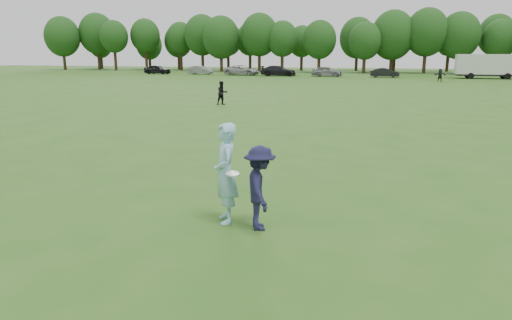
% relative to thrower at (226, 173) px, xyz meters
% --- Properties ---
extents(ground, '(200.00, 200.00, 0.00)m').
position_rel_thrower_xyz_m(ground, '(1.27, 0.13, -1.01)').
color(ground, '#2A5919').
rests_on(ground, ground).
extents(thrower, '(0.77, 0.88, 2.02)m').
position_rel_thrower_xyz_m(thrower, '(0.00, 0.00, 0.00)').
color(thrower, '#93CEE4').
rests_on(thrower, ground).
extents(defender, '(0.96, 1.21, 1.64)m').
position_rel_thrower_xyz_m(defender, '(0.75, -0.19, -0.19)').
color(defender, '#1A1A3A').
rests_on(defender, ground).
extents(player_far_a, '(0.95, 0.94, 1.54)m').
position_rel_thrower_xyz_m(player_far_a, '(-7.26, 20.27, -0.24)').
color(player_far_a, black).
rests_on(player_far_a, ground).
extents(player_far_d, '(1.44, 0.50, 1.54)m').
position_rel_thrower_xyz_m(player_far_d, '(9.48, 50.77, -0.24)').
color(player_far_d, '#242424').
rests_on(player_far_d, ground).
extents(car_a, '(4.41, 1.97, 1.47)m').
position_rel_thrower_xyz_m(car_a, '(-32.65, 60.41, -0.27)').
color(car_a, black).
rests_on(car_a, ground).
extents(car_b, '(4.27, 1.92, 1.36)m').
position_rel_thrower_xyz_m(car_b, '(-25.47, 61.12, -0.33)').
color(car_b, slate).
rests_on(car_b, ground).
extents(car_c, '(5.65, 2.95, 1.52)m').
position_rel_thrower_xyz_m(car_c, '(-18.11, 60.13, -0.25)').
color(car_c, '#A2A2A6').
rests_on(car_c, ground).
extents(car_d, '(5.38, 2.54, 1.52)m').
position_rel_thrower_xyz_m(car_d, '(-12.16, 59.08, -0.25)').
color(car_d, black).
rests_on(car_d, ground).
extents(car_e, '(4.50, 2.09, 1.49)m').
position_rel_thrower_xyz_m(car_e, '(-4.99, 59.30, -0.26)').
color(car_e, gray).
rests_on(car_e, ground).
extents(car_f, '(3.98, 1.42, 1.31)m').
position_rel_thrower_xyz_m(car_f, '(3.12, 59.12, -0.35)').
color(car_f, black).
rests_on(car_f, ground).
extents(disc_in_play, '(0.27, 0.28, 0.07)m').
position_rel_thrower_xyz_m(disc_in_play, '(0.22, -0.24, 0.07)').
color(disc_in_play, white).
rests_on(disc_in_play, ground).
extents(cargo_trailer, '(9.00, 2.75, 3.20)m').
position_rel_thrower_xyz_m(cargo_trailer, '(16.30, 59.46, 0.77)').
color(cargo_trailer, silver).
rests_on(cargo_trailer, ground).
extents(treeline, '(130.35, 18.39, 11.74)m').
position_rel_thrower_xyz_m(treeline, '(4.08, 77.03, 5.25)').
color(treeline, '#332114').
rests_on(treeline, ground).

